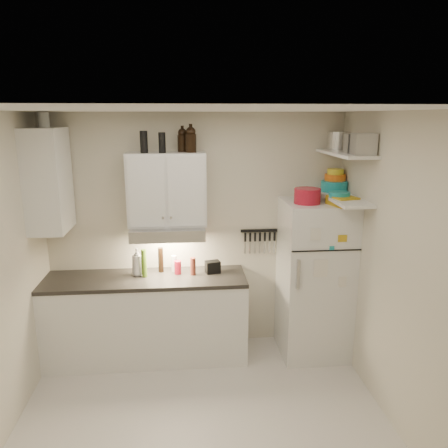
{
  "coord_description": "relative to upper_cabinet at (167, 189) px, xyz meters",
  "views": [
    {
      "loc": [
        -0.12,
        -3.14,
        2.56
      ],
      "look_at": [
        0.25,
        0.9,
        1.55
      ],
      "focal_mm": 35.0,
      "sensor_mm": 36.0,
      "label": 1
    }
  ],
  "objects": [
    {
      "name": "spice_jar",
      "position": [
        1.6,
        -0.16,
        -0.08
      ],
      "size": [
        0.06,
        0.06,
        0.09
      ],
      "primitive_type": "cylinder",
      "rotation": [
        0.0,
        0.0,
        0.14
      ],
      "color": "silver",
      "rests_on": "fridge"
    },
    {
      "name": "tin_b",
      "position": [
        1.79,
        -0.63,
        0.49
      ],
      "size": [
        0.21,
        0.21,
        0.19
      ],
      "primitive_type": "cube",
      "rotation": [
        0.0,
        0.0,
        -0.09
      ],
      "color": "#AAAAAD",
      "rests_on": "shelf_hi"
    },
    {
      "name": "book_stack",
      "position": [
        1.73,
        -0.39,
        -0.08
      ],
      "size": [
        0.28,
        0.32,
        0.09
      ],
      "primitive_type": "cube",
      "rotation": [
        0.0,
        0.0,
        0.25
      ],
      "color": "gold",
      "rests_on": "fridge"
    },
    {
      "name": "stock_pot",
      "position": [
        1.81,
        0.05,
        0.48
      ],
      "size": [
        0.29,
        0.29,
        0.18
      ],
      "primitive_type": "cylinder",
      "rotation": [
        0.0,
        0.0,
        0.15
      ],
      "color": "silver",
      "rests_on": "shelf_hi"
    },
    {
      "name": "bowl_orange",
      "position": [
        1.79,
        0.03,
        0.1
      ],
      "size": [
        0.22,
        0.22,
        0.07
      ],
      "primitive_type": "cylinder",
      "color": "orange",
      "rests_on": "bowl_teal"
    },
    {
      "name": "soap_bottle",
      "position": [
        -0.33,
        -0.06,
        -0.74
      ],
      "size": [
        0.16,
        0.16,
        0.34
      ],
      "primitive_type": "imported",
      "rotation": [
        0.0,
        0.0,
        0.24
      ],
      "color": "white",
      "rests_on": "countertop"
    },
    {
      "name": "thermos_a",
      "position": [
        -0.03,
        -0.08,
        0.48
      ],
      "size": [
        0.08,
        0.08,
        0.2
      ],
      "primitive_type": "cylinder",
      "rotation": [
        0.0,
        0.0,
        0.11
      ],
      "color": "black",
      "rests_on": "upper_cabinet"
    },
    {
      "name": "fridge",
      "position": [
        1.55,
        -0.18,
        -0.98
      ],
      "size": [
        0.7,
        0.68,
        1.7
      ],
      "primitive_type": "cube",
      "color": "white",
      "rests_on": "floor"
    },
    {
      "name": "upper_cabinet",
      "position": [
        0.0,
        0.0,
        0.0
      ],
      "size": [
        0.8,
        0.33,
        0.75
      ],
      "primitive_type": "cube",
      "color": "white",
      "rests_on": "back_wall"
    },
    {
      "name": "red_jar",
      "position": [
        0.09,
        -0.06,
        -0.83
      ],
      "size": [
        0.08,
        0.08,
        0.14
      ],
      "primitive_type": "cylinder",
      "rotation": [
        0.0,
        0.0,
        -0.2
      ],
      "color": "#A61326",
      "rests_on": "countertop"
    },
    {
      "name": "growler_b",
      "position": [
        0.25,
        -0.02,
        0.51
      ],
      "size": [
        0.11,
        0.11,
        0.26
      ],
      "primitive_type": null,
      "rotation": [
        0.0,
        0.0,
        0.02
      ],
      "color": "black",
      "rests_on": "upper_cabinet"
    },
    {
      "name": "oil_bottle",
      "position": [
        -0.26,
        -0.12,
        -0.76
      ],
      "size": [
        0.08,
        0.08,
        0.3
      ],
      "primitive_type": "cylinder",
      "rotation": [
        0.0,
        0.0,
        0.42
      ],
      "color": "#476A1A",
      "rests_on": "countertop"
    },
    {
      "name": "plates",
      "position": [
        1.71,
        -0.34,
        -0.02
      ],
      "size": [
        0.27,
        0.27,
        0.05
      ],
      "primitive_type": "cylinder",
      "rotation": [
        0.0,
        0.0,
        0.38
      ],
      "color": "teal",
      "rests_on": "shelf_lo"
    },
    {
      "name": "back_wall",
      "position": [
        0.3,
        0.18,
        -0.53
      ],
      "size": [
        3.2,
        0.02,
        2.6
      ],
      "primitive_type": "cube",
      "color": "beige",
      "rests_on": "ground"
    },
    {
      "name": "growler_a",
      "position": [
        0.17,
        0.06,
        0.5
      ],
      "size": [
        0.11,
        0.11,
        0.24
      ],
      "primitive_type": null,
      "rotation": [
        0.0,
        0.0,
        0.06
      ],
      "color": "black",
      "rests_on": "upper_cabinet"
    },
    {
      "name": "dutch_oven",
      "position": [
        1.41,
        -0.25,
        -0.05
      ],
      "size": [
        0.35,
        0.35,
        0.15
      ],
      "primitive_type": "cylinder",
      "rotation": [
        0.0,
        0.0,
        -0.42
      ],
      "color": "#A61326",
      "rests_on": "fridge"
    },
    {
      "name": "shelf_lo",
      "position": [
        1.75,
        -0.31,
        -0.07
      ],
      "size": [
        0.3,
        0.95,
        0.03
      ],
      "primitive_type": "cube",
      "color": "white",
      "rests_on": "right_wall"
    },
    {
      "name": "floor",
      "position": [
        0.3,
        -1.33,
        -1.84
      ],
      "size": [
        3.2,
        3.0,
        0.02
      ],
      "primitive_type": "cube",
      "color": "silver",
      "rests_on": "ground"
    },
    {
      "name": "range_hood",
      "position": [
        0.0,
        -0.06,
        -0.44
      ],
      "size": [
        0.76,
        0.46,
        0.12
      ],
      "primitive_type": "cube",
      "color": "silver",
      "rests_on": "back_wall"
    },
    {
      "name": "knife_strip",
      "position": [
        1.0,
        0.15,
        -0.51
      ],
      "size": [
        0.42,
        0.02,
        0.03
      ],
      "primitive_type": "cube",
      "color": "black",
      "rests_on": "back_wall"
    },
    {
      "name": "bowl_yellow",
      "position": [
        1.79,
        0.03,
        0.16
      ],
      "size": [
        0.17,
        0.17,
        0.06
      ],
      "primitive_type": "cylinder",
      "color": "yellow",
      "rests_on": "bowl_orange"
    },
    {
      "name": "side_jar",
      "position": [
        -1.13,
        -0.1,
        0.7
      ],
      "size": [
        0.12,
        0.12,
        0.14
      ],
      "primitive_type": "cylinder",
      "rotation": [
        0.0,
        0.0,
        0.19
      ],
      "color": "silver",
      "rests_on": "side_cabinet"
    },
    {
      "name": "clear_bottle",
      "position": [
        0.05,
        0.02,
        -0.82
      ],
      "size": [
        0.07,
        0.07,
        0.18
      ],
      "primitive_type": "cylinder",
      "rotation": [
        0.0,
        0.0,
        -0.22
      ],
      "color": "silver",
      "rests_on": "countertop"
    },
    {
      "name": "thermos_b",
      "position": [
        -0.21,
        -0.07,
        0.48
      ],
      "size": [
        0.09,
        0.09,
        0.22
      ],
      "primitive_type": "cylinder",
      "rotation": [
        0.0,
        0.0,
        -0.25
      ],
      "color": "black",
      "rests_on": "upper_cabinet"
    },
    {
      "name": "vinegar_bottle",
      "position": [
        -0.09,
        0.02,
        -0.77
      ],
      "size": [
        0.06,
        0.06,
        0.27
      ],
      "primitive_type": "cylinder",
      "rotation": [
        0.0,
        0.0,
        0.08
      ],
      "color": "black",
      "rests_on": "countertop"
    },
    {
      "name": "caddy",
      "position": [
        0.46,
        -0.06,
        -0.84
      ],
      "size": [
        0.17,
        0.14,
        0.13
      ],
      "primitive_type": "cube",
      "rotation": [
        0.0,
        0.0,
        0.23
      ],
      "color": "black",
      "rests_on": "countertop"
    },
    {
      "name": "ceiling",
      "position": [
        0.3,
        -1.33,
        0.78
      ],
      "size": [
        3.2,
        3.0,
        0.02
      ],
      "primitive_type": "cube",
      "color": "white",
      "rests_on": "ground"
    },
    {
      "name": "countertop",
      "position": [
        -0.25,
        -0.14,
        -0.93
      ],
      "size": [
        2.1,
        0.62,
        0.04
      ],
      "primitive_type": "cube",
      "color": "#292623",
      "rests_on": "base_cabinet"
    },
    {
      "name": "base_cabinet",
      "position": [
        -0.25,
        -0.14,
        -1.39
      ],
      "size": [
        2.1,
        0.6,
        0.88
      ],
      "primitive_type": "cube",
      "color": "white",
      "rests_on": "floor"
    },
    {
      "name": "pepper_mill",
      "position": [
        0.25,
        -0.1,
        -0.81
      ],
      "size": [
        0.06,
        0.06,
        0.19
      ],
      "primitive_type": "cylinder",
      "rotation": [
        0.0,
        0.0,
        0.1
      ],
      "color": "maroon",
      "rests_on": "countertop"
    },
    {
      "name": "right_wall",
      "position": [
        1.91,
        -1.33,
        -0.53
      ],
      "size": [
        0.02,
        3.0,
        2.6
      ],
      "primitive_type": "cube",
      "color": "beige",
      "rests_on": "ground"
    },
    {
      "name": "side_cabinet",
      "position": [
        -1.14,
        -0.14,
        0.12
      ],
      "size": [
        0.33,
        0.55,
        1.0
      ],
      "primitive_type": "cube",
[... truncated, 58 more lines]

